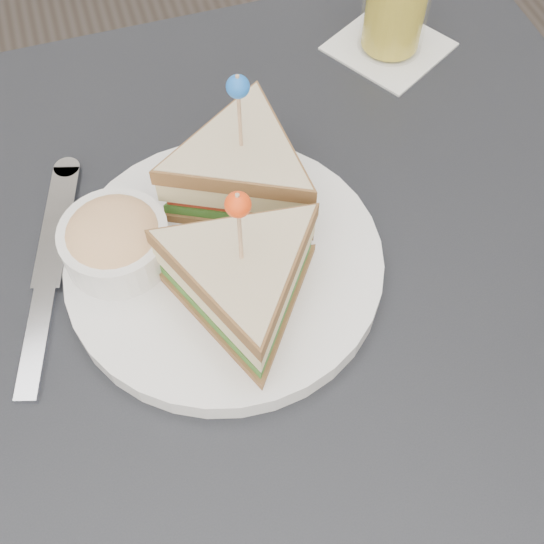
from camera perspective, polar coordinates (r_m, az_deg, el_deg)
The scene contains 4 objects.
ground_plane at distance 1.28m, azimuth -0.31°, elevation -20.09°, with size 3.50×3.50×0.00m, color #3F3833.
table at distance 0.64m, azimuth -0.59°, elevation -7.06°, with size 0.80×0.80×0.75m.
plate_meal at distance 0.56m, azimuth -3.84°, elevation 3.16°, with size 0.35×0.35×0.16m.
cutlery_knife at distance 0.61m, azimuth -18.27°, elevation -0.49°, with size 0.09×0.24×0.01m.
Camera 1 is at (-0.08, -0.26, 1.25)m, focal length 45.00 mm.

